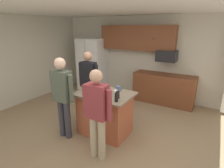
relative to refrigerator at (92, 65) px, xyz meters
name	(u,v)px	position (x,y,z in m)	size (l,w,h in m)	color
floor	(103,136)	(2.00, -2.38, -0.94)	(7.04, 7.04, 0.00)	#937A5B
ceiling	(101,6)	(2.00, -2.38, 1.66)	(7.04, 7.04, 0.00)	white
back_wall	(150,58)	(2.00, 0.42, 0.36)	(6.40, 0.10, 2.60)	beige
side_wall_left	(7,62)	(-1.20, -2.38, 0.36)	(0.10, 5.60, 2.60)	beige
cabinet_run_upper	(137,38)	(1.60, 0.22, 0.99)	(2.40, 0.38, 0.75)	brown
cabinet_run_lower	(164,89)	(2.60, 0.10, -0.49)	(1.80, 0.63, 0.90)	brown
refrigerator	(92,65)	(0.00, 0.00, 0.00)	(0.93, 0.76, 1.88)	white
microwave_over_range	(167,56)	(2.60, 0.12, 0.51)	(0.56, 0.40, 0.32)	black
kitchen_island	(105,113)	(1.96, -2.23, -0.46)	(1.16, 0.84, 0.93)	#AD5638
person_elder_center	(62,93)	(1.31, -2.78, 0.05)	(0.57, 0.22, 1.70)	#383842
person_guest_left	(97,110)	(2.27, -2.96, -0.01)	(0.57, 0.22, 1.62)	tan
person_host_foreground	(89,80)	(1.20, -1.79, 0.04)	(0.57, 0.22, 1.70)	#383842
glass_dark_ale	(116,97)	(2.39, -2.50, 0.08)	(0.07, 0.07, 0.17)	black
mug_ceramic_white	(116,93)	(2.23, -2.23, 0.05)	(0.13, 0.09, 0.11)	white
mug_blue_stoneware	(119,89)	(2.15, -1.98, 0.05)	(0.13, 0.09, 0.11)	#4C6B99
glass_stout_tall	(118,95)	(2.34, -2.35, 0.07)	(0.07, 0.07, 0.15)	black
tumbler_amber	(86,87)	(1.54, -2.31, 0.07)	(0.07, 0.07, 0.16)	black
serving_tray	(101,92)	(1.88, -2.26, 0.02)	(0.44, 0.30, 0.04)	#B7B7BC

